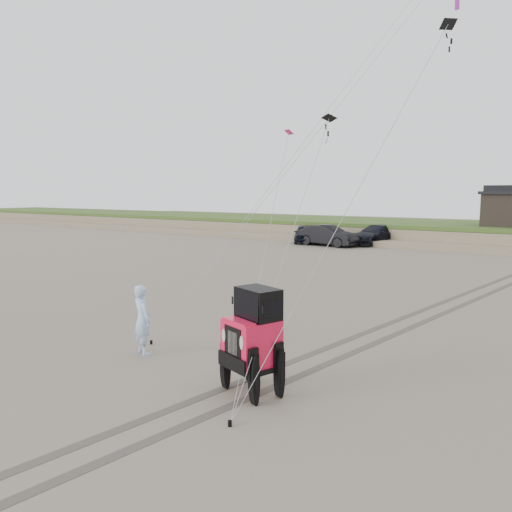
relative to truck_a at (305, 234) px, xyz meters
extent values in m
plane|color=#6B6054|center=(14.60, -29.93, -0.80)|extent=(160.00, 160.00, 0.00)
cube|color=#7A6B54|center=(14.60, 8.07, -0.10)|extent=(160.00, 12.00, 1.40)
cube|color=#2D4719|center=(14.60, 8.07, 0.75)|extent=(160.00, 12.00, 0.35)
cube|color=#7A6B54|center=(14.60, 1.57, -0.55)|extent=(160.00, 3.50, 0.50)
imported|color=black|center=(0.00, 0.00, 0.00)|extent=(3.90, 5.01, 1.59)
imported|color=black|center=(2.91, -1.29, 0.08)|extent=(5.50, 2.46, 1.75)
imported|color=black|center=(5.99, 2.08, 0.07)|extent=(4.08, 6.43, 1.74)
imported|color=#97ADEA|center=(11.58, -29.76, 0.18)|extent=(0.82, 0.67, 1.95)
cube|color=black|center=(18.47, -25.99, 7.72)|extent=(0.38, 0.50, 0.27)
cube|color=#B91763|center=(10.47, -20.17, 6.27)|extent=(0.53, 0.47, 0.21)
cube|color=black|center=(15.13, -25.60, 5.84)|extent=(0.36, 0.45, 0.20)
cylinder|color=black|center=(11.11, -29.02, -0.74)|extent=(0.08, 0.08, 0.12)
cylinder|color=black|center=(16.27, -31.83, -0.74)|extent=(0.08, 0.08, 0.12)
cube|color=#4C443D|center=(16.20, -21.93, -0.79)|extent=(4.42, 29.74, 0.01)
cube|color=#4C443D|center=(17.00, -21.93, -0.79)|extent=(4.42, 29.74, 0.01)
camera|label=1|loc=(21.91, -39.02, 3.69)|focal=35.00mm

